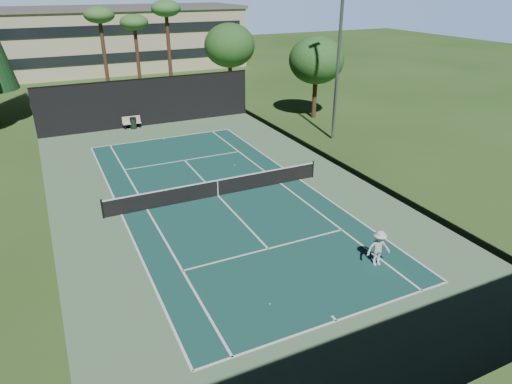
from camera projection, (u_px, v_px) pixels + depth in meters
ground at (218, 196)px, 26.34m from camera, size 160.00×160.00×0.00m
apron_slab at (218, 196)px, 26.34m from camera, size 18.00×32.00×0.01m
court_surface at (218, 196)px, 26.34m from camera, size 10.97×23.77×0.01m
court_lines at (218, 196)px, 26.33m from camera, size 11.07×23.87×0.01m
tennis_net at (218, 187)px, 26.11m from camera, size 12.90×0.10×1.10m
fence at (216, 163)px, 25.55m from camera, size 18.04×32.05×4.03m
player at (379, 248)px, 19.61m from camera, size 1.19×0.84×1.66m
tennis_ball_a at (270, 304)px, 17.45m from camera, size 0.06×0.06×0.06m
tennis_ball_b at (211, 188)px, 27.24m from camera, size 0.06×0.06×0.06m
tennis_ball_c at (234, 165)px, 30.68m from camera, size 0.07×0.07×0.07m
tennis_ball_d at (113, 195)px, 26.34m from camera, size 0.06×0.06×0.06m
park_bench at (132, 122)px, 38.35m from camera, size 1.50×0.45×1.02m
trash_bin at (133, 123)px, 38.27m from camera, size 0.56×0.56×0.95m
palm_a at (100, 19)px, 41.79m from camera, size 2.80×2.80×9.32m
palm_b at (134, 25)px, 45.15m from camera, size 2.80×2.80×8.42m
palm_c at (166, 13)px, 43.15m from camera, size 2.80×2.80×9.77m
decid_tree_a at (230, 46)px, 46.02m from camera, size 5.12×5.12×7.62m
decid_tree_b at (316, 60)px, 39.54m from camera, size 4.80×4.80×7.14m
campus_building at (95, 39)px, 62.25m from camera, size 40.50×12.50×8.30m
light_pole at (339, 54)px, 33.26m from camera, size 0.90×0.25×12.22m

